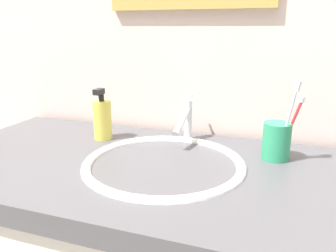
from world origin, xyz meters
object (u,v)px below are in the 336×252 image
object	(u,v)px
toothbrush_white	(289,116)
soap_dispenser	(102,119)
faucet	(186,119)
toothbrush_red	(293,122)
toothbrush_cup	(276,141)

from	to	relation	value
toothbrush_white	soap_dispenser	bearing A→B (deg)	178.42
soap_dispenser	faucet	bearing A→B (deg)	14.04
faucet	toothbrush_red	size ratio (longest dim) A/B	0.95
faucet	toothbrush_white	world-z (taller)	toothbrush_white
toothbrush_cup	toothbrush_red	bearing A→B (deg)	1.02
soap_dispenser	toothbrush_white	bearing A→B (deg)	-1.58
faucet	toothbrush_cup	bearing A→B (deg)	-12.49
toothbrush_red	toothbrush_cup	bearing A→B (deg)	-178.98
toothbrush_cup	soap_dispenser	world-z (taller)	soap_dispenser
toothbrush_cup	toothbrush_red	xyz separation A→B (m)	(0.03, 0.00, 0.05)
faucet	toothbrush_white	xyz separation A→B (m)	(0.28, -0.08, 0.05)
toothbrush_white	faucet	bearing A→B (deg)	164.99
toothbrush_cup	toothbrush_white	world-z (taller)	toothbrush_white
toothbrush_cup	toothbrush_white	size ratio (longest dim) A/B	0.47
toothbrush_cup	soap_dispenser	xyz separation A→B (m)	(-0.50, -0.00, 0.01)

